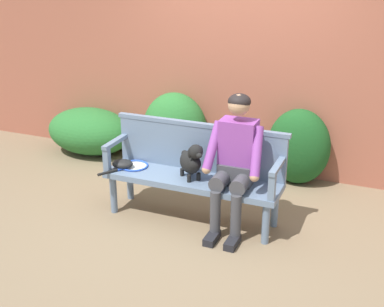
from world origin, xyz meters
The scene contains 13 objects.
ground_plane centered at (0.00, 0.00, 0.00)m, with size 40.00×40.00×0.00m, color #7A664C.
brick_garden_fence centered at (0.00, 1.61, 1.24)m, with size 8.00×0.30×2.48m, color #9E5642.
hedge_bush_mid_left centered at (-1.97, 1.19, 0.31)m, with size 1.19×0.81×0.62m, color #286B2D.
hedge_bush_far_left centered at (0.79, 1.28, 0.45)m, with size 0.72×0.49×0.89m, color #194C1E.
hedge_bush_mid_right centered at (-0.75, 1.26, 0.47)m, with size 0.82×0.66×0.93m, color #286B2D.
garden_bench centered at (0.00, 0.00, 0.40)m, with size 1.76×0.47×0.46m.
bench_backrest centered at (0.00, 0.20, 0.71)m, with size 1.80×0.06×0.50m.
bench_armrest_left_end centered at (-0.84, -0.08, 0.66)m, with size 0.06×0.47×0.28m.
bench_armrest_right_end centered at (0.84, -0.08, 0.66)m, with size 0.06×0.47×0.28m.
person_seated centered at (0.44, -0.01, 0.73)m, with size 0.56×0.63×1.33m.
dog_on_bench centered at (0.01, -0.04, 0.65)m, with size 0.35×0.33×0.39m.
tennis_racket centered at (-0.67, 0.00, 0.47)m, with size 0.42×0.56×0.03m.
baseball_glove centered at (-0.75, -0.05, 0.50)m, with size 0.22×0.17×0.09m, color black.
Camera 1 is at (1.72, -4.16, 2.46)m, focal length 46.98 mm.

